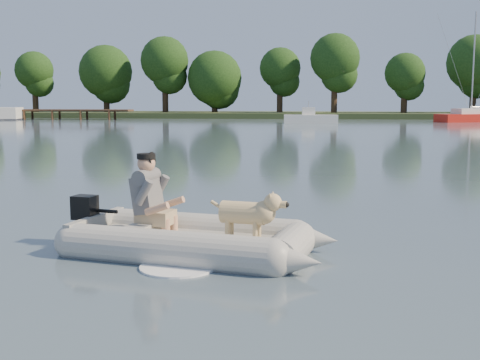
# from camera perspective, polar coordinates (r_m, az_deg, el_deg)

# --- Properties ---
(water) EXTENTS (160.00, 160.00, 0.00)m
(water) POSITION_cam_1_polar(r_m,az_deg,el_deg) (8.08, -3.91, -6.90)
(water) COLOR slate
(water) RESTS_ON ground
(shore_bank) EXTENTS (160.00, 12.00, 0.70)m
(shore_bank) POSITION_cam_1_polar(r_m,az_deg,el_deg) (69.72, 5.78, 6.12)
(shore_bank) COLOR #47512D
(shore_bank) RESTS_ON water
(dock) EXTENTS (18.00, 2.00, 1.04)m
(dock) POSITION_cam_1_polar(r_m,az_deg,el_deg) (65.72, -17.85, 5.94)
(dock) COLOR #4C331E
(dock) RESTS_ON water
(treeline) EXTENTS (84.66, 7.35, 9.27)m
(treeline) POSITION_cam_1_polar(r_m,az_deg,el_deg) (68.96, 10.67, 10.21)
(treeline) COLOR #332316
(treeline) RESTS_ON shore_bank
(dinghy) EXTENTS (5.31, 4.24, 1.39)m
(dinghy) POSITION_cam_1_polar(r_m,az_deg,el_deg) (7.95, -4.30, -2.74)
(dinghy) COLOR #999994
(dinghy) RESTS_ON water
(man) EXTENTS (0.84, 0.76, 1.09)m
(man) POSITION_cam_1_polar(r_m,az_deg,el_deg) (8.26, -8.69, -1.11)
(man) COLOR #5E5E62
(man) RESTS_ON dinghy
(dog) EXTENTS (0.99, 0.51, 0.63)m
(dog) POSITION_cam_1_polar(r_m,az_deg,el_deg) (7.79, 0.30, -3.50)
(dog) COLOR tan
(dog) RESTS_ON dinghy
(outboard_motor) EXTENTS (0.47, 0.37, 0.79)m
(outboard_motor) POSITION_cam_1_polar(r_m,az_deg,el_deg) (8.77, -14.46, -3.87)
(outboard_motor) COLOR black
(outboard_motor) RESTS_ON dinghy
(motorboat) EXTENTS (4.85, 2.06, 2.02)m
(motorboat) POSITION_cam_1_polar(r_m,az_deg,el_deg) (52.46, 6.72, 6.36)
(motorboat) COLOR white
(motorboat) RESTS_ON water
(sailboat) EXTENTS (7.60, 4.89, 10.07)m
(sailboat) POSITION_cam_1_polar(r_m,az_deg,el_deg) (59.64, 21.33, 5.58)
(sailboat) COLOR red
(sailboat) RESTS_ON water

